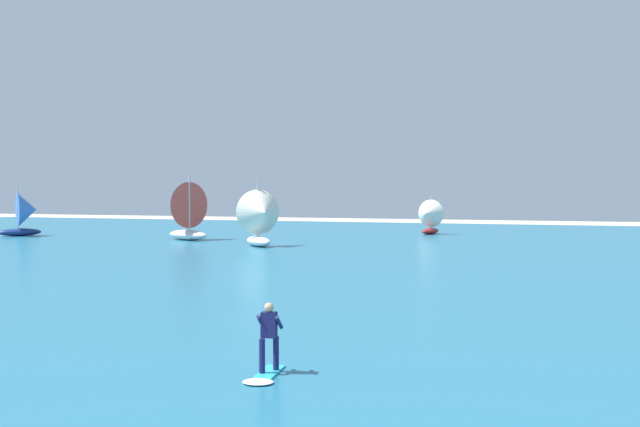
# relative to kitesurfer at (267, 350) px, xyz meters

# --- Properties ---
(ocean) EXTENTS (160.00, 90.00, 0.10)m
(ocean) POSITION_rel_kitesurfer_xyz_m (0.79, 35.36, -0.65)
(ocean) COLOR #236B89
(ocean) RESTS_ON ground
(kitesurfer) EXTENTS (0.83, 2.01, 1.67)m
(kitesurfer) POSITION_rel_kitesurfer_xyz_m (0.00, 0.00, 0.00)
(kitesurfer) COLOR #26B2CC
(kitesurfer) RESTS_ON ocean
(sailboat_center_horizon) EXTENTS (4.22, 4.33, 4.85)m
(sailboat_center_horizon) POSITION_rel_kitesurfer_xyz_m (-16.05, 36.27, 1.62)
(sailboat_center_horizon) COLOR white
(sailboat_center_horizon) RESTS_ON ocean
(sailboat_far_left) EXTENTS (4.94, 4.43, 5.57)m
(sailboat_far_left) POSITION_rel_kitesurfer_xyz_m (-25.60, 41.44, 1.95)
(sailboat_far_left) COLOR silver
(sailboat_far_left) RESTS_ON ocean
(sailboat_mid_left) EXTENTS (3.97, 4.04, 4.54)m
(sailboat_mid_left) POSITION_rel_kitesurfer_xyz_m (-42.07, 41.35, 1.48)
(sailboat_mid_left) COLOR navy
(sailboat_mid_left) RESTS_ON ocean
(sailboat_near_shore) EXTENTS (2.89, 3.32, 3.75)m
(sailboat_near_shore) POSITION_rel_kitesurfer_xyz_m (-7.16, 56.04, 1.11)
(sailboat_near_shore) COLOR maroon
(sailboat_near_shore) RESTS_ON ocean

